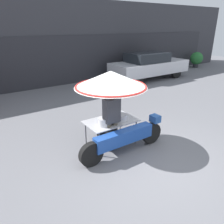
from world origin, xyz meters
name	(u,v)px	position (x,y,z in m)	size (l,w,h in m)	color
ground_plane	(147,161)	(0.00, 0.00, 0.00)	(36.00, 36.00, 0.00)	slate
shopfront_building	(31,43)	(0.00, 8.49, 2.03)	(28.00, 2.06, 4.08)	#38383D
vendor_motorcycle_cart	(113,91)	(-0.24, 1.06, 1.44)	(2.33, 1.73, 1.90)	black
vendor_person	(112,118)	(-0.39, 0.88, 0.84)	(0.38, 0.22, 1.52)	#4C473D
parked_car	(149,65)	(5.61, 5.97, 0.77)	(4.62, 1.70, 1.47)	black
potted_plant	(196,59)	(10.94, 6.73, 0.62)	(0.88, 0.88, 1.08)	#2D2D33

